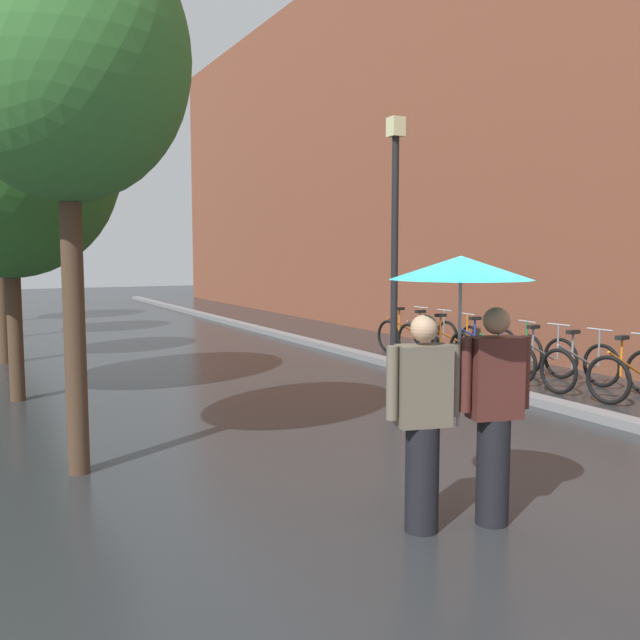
# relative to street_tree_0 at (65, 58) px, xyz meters

# --- Properties ---
(ground_plane) EXTENTS (80.00, 80.00, 0.00)m
(ground_plane) POSITION_rel_street_tree_0_xyz_m (3.02, -2.61, -3.92)
(ground_plane) COLOR #26282B
(building_facade) EXTENTS (8.00, 36.00, 10.30)m
(building_facade) POSITION_rel_street_tree_0_xyz_m (13.02, 7.39, 1.23)
(building_facade) COLOR brown
(building_facade) RESTS_ON ground
(kerb_strip) EXTENTS (0.30, 36.00, 0.12)m
(kerb_strip) POSITION_rel_street_tree_0_xyz_m (6.22, 7.39, -3.86)
(kerb_strip) COLOR slate
(kerb_strip) RESTS_ON ground
(street_tree_0) EXTENTS (2.30, 2.30, 5.28)m
(street_tree_0) POSITION_rel_street_tree_0_xyz_m (0.00, 0.00, 0.00)
(street_tree_0) COLOR #473323
(street_tree_0) RESTS_ON ground
(street_tree_1) EXTENTS (3.11, 3.11, 5.21)m
(street_tree_1) POSITION_rel_street_tree_0_xyz_m (-0.28, 3.87, -0.43)
(street_tree_1) COLOR #473323
(street_tree_1) RESTS_ON ground
(street_tree_3) EXTENTS (2.48, 2.48, 4.88)m
(street_tree_3) POSITION_rel_street_tree_0_xyz_m (0.06, 12.03, -0.33)
(street_tree_3) COLOR #473323
(street_tree_3) RESTS_ON ground
(parked_bicycle_0) EXTENTS (1.17, 0.84, 0.96)m
(parked_bicycle_0) POSITION_rel_street_tree_0_xyz_m (7.60, -0.21, -3.54)
(parked_bicycle_0) COLOR black
(parked_bicycle_0) RESTS_ON ground
(parked_bicycle_1) EXTENTS (1.12, 0.76, 0.96)m
(parked_bicycle_1) POSITION_rel_street_tree_0_xyz_m (7.53, 0.60, -3.54)
(parked_bicycle_1) COLOR black
(parked_bicycle_1) RESTS_ON ground
(parked_bicycle_2) EXTENTS (1.14, 0.79, 0.96)m
(parked_bicycle_2) POSITION_rel_street_tree_0_xyz_m (7.53, 1.43, -3.54)
(parked_bicycle_2) COLOR black
(parked_bicycle_2) RESTS_ON ground
(parked_bicycle_3) EXTENTS (1.16, 0.83, 0.96)m
(parked_bicycle_3) POSITION_rel_street_tree_0_xyz_m (7.44, 2.15, -3.54)
(parked_bicycle_3) COLOR black
(parked_bicycle_3) RESTS_ON ground
(parked_bicycle_4) EXTENTS (1.11, 0.75, 0.96)m
(parked_bicycle_4) POSITION_rel_street_tree_0_xyz_m (7.66, 2.99, -3.54)
(parked_bicycle_4) COLOR black
(parked_bicycle_4) RESTS_ON ground
(parked_bicycle_5) EXTENTS (1.12, 0.76, 0.96)m
(parked_bicycle_5) POSITION_rel_street_tree_0_xyz_m (7.49, 3.80, -3.54)
(parked_bicycle_5) COLOR black
(parked_bicycle_5) RESTS_ON ground
(parked_bicycle_6) EXTENTS (1.10, 0.73, 0.96)m
(parked_bicycle_6) POSITION_rel_street_tree_0_xyz_m (7.65, 4.70, -3.54)
(parked_bicycle_6) COLOR black
(parked_bicycle_6) RESTS_ON ground
(parked_bicycle_7) EXTENTS (1.15, 0.81, 0.96)m
(parked_bicycle_7) POSITION_rel_street_tree_0_xyz_m (7.67, 5.51, -3.54)
(parked_bicycle_7) COLOR black
(parked_bicycle_7) RESTS_ON ground
(couple_under_umbrella) EXTENTS (1.16, 1.09, 2.11)m
(couple_under_umbrella) POSITION_rel_street_tree_0_xyz_m (2.42, -2.74, -2.53)
(couple_under_umbrella) COLOR black
(couple_under_umbrella) RESTS_ON ground
(street_lamp_post) EXTENTS (0.24, 0.24, 4.39)m
(street_lamp_post) POSITION_rel_street_tree_0_xyz_m (5.62, 2.94, -1.36)
(street_lamp_post) COLOR black
(street_lamp_post) RESTS_ON ground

